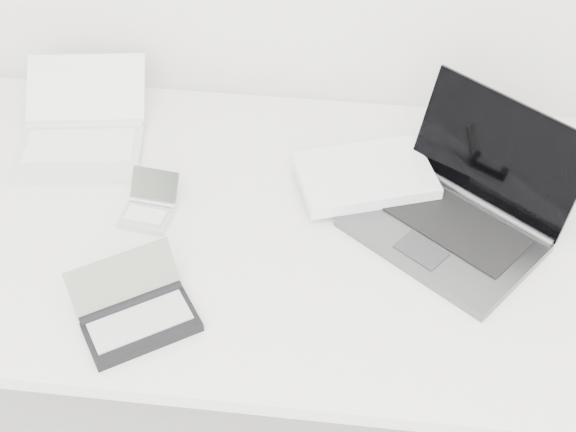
# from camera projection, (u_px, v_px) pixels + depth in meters

# --- Properties ---
(desk) EXTENTS (1.60, 0.80, 0.73)m
(desk) POSITION_uv_depth(u_px,v_px,m) (306.00, 242.00, 1.55)
(desk) COLOR white
(desk) RESTS_ON ground
(laptop_large) EXTENTS (0.55, 0.44, 0.22)m
(laptop_large) POSITION_uv_depth(u_px,v_px,m) (423.00, 197.00, 1.52)
(laptop_large) COLOR #55575A
(laptop_large) RESTS_ON desk
(netbook_open_white) EXTENTS (0.29, 0.34, 0.11)m
(netbook_open_white) POSITION_uv_depth(u_px,v_px,m) (82.00, 135.00, 1.68)
(netbook_open_white) COLOR silver
(netbook_open_white) RESTS_ON desk
(pda_silver) EXTENTS (0.11, 0.12, 0.07)m
(pda_silver) POSITION_uv_depth(u_px,v_px,m) (149.00, 208.00, 1.53)
(pda_silver) COLOR silver
(pda_silver) RESTS_ON desk
(palmtop_charcoal) EXTENTS (0.24, 0.23, 0.09)m
(palmtop_charcoal) POSITION_uv_depth(u_px,v_px,m) (137.00, 314.00, 1.35)
(palmtop_charcoal) COLOR black
(palmtop_charcoal) RESTS_ON desk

